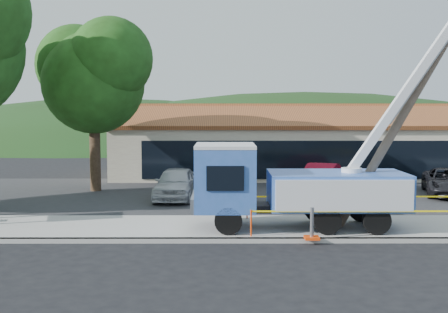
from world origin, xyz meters
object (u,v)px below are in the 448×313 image
at_px(car_silver, 176,201).
at_px(car_dark, 448,197).
at_px(leaning_pole, 419,88).
at_px(car_red, 321,193).
at_px(utility_truck, 293,183).

relative_size(car_silver, car_dark, 0.93).
distance_m(leaning_pole, car_dark, 9.96).
height_order(leaning_pole, car_red, leaning_pole).
xyz_separation_m(leaning_pole, car_silver, (-9.15, 6.32, -5.12)).
height_order(leaning_pole, car_dark, leaning_pole).
relative_size(leaning_pole, car_silver, 2.07).
distance_m(utility_truck, car_silver, 8.30).
height_order(car_red, car_dark, car_red).
distance_m(utility_truck, car_red, 9.68).
bearing_deg(leaning_pole, car_red, 101.76).
xyz_separation_m(utility_truck, car_dark, (8.64, 7.71, -1.77)).
xyz_separation_m(utility_truck, car_silver, (-4.71, 6.60, -1.77)).
relative_size(car_silver, car_red, 1.03).
height_order(utility_truck, leaning_pole, utility_truck).
bearing_deg(utility_truck, car_dark, 41.76).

